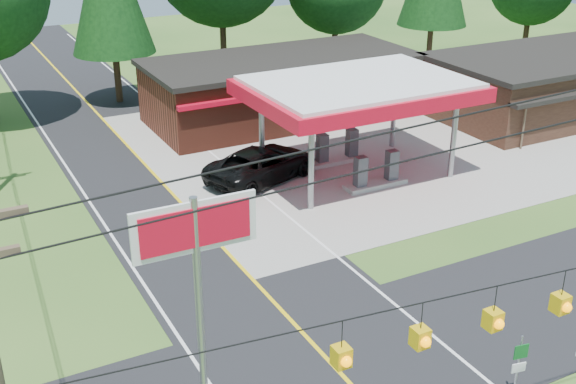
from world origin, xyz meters
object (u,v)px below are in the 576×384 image
sedan_car (335,111)px  big_stop_sign (198,275)px  gas_canopy (359,92)px  suv_car (262,164)px

sedan_car → big_stop_sign: big_stop_sign is taller
gas_canopy → suv_car: 5.85m
suv_car → sedan_car: (8.07, 6.40, -0.21)m
suv_car → big_stop_sign: big_stop_sign is taller
gas_canopy → suv_car: (-4.50, 1.50, -3.43)m
gas_canopy → suv_car: size_ratio=1.75×
suv_car → big_stop_sign: 19.68m
gas_canopy → sedan_car: bearing=65.7°
gas_canopy → big_stop_sign: 20.58m
gas_canopy → big_stop_sign: bearing=-133.0°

